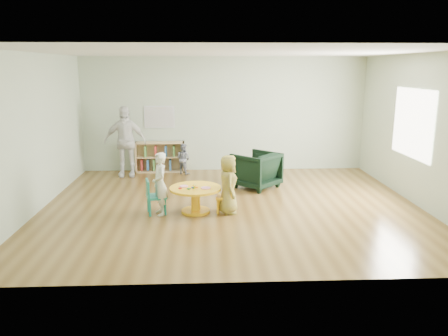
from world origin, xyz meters
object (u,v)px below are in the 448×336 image
at_px(child_left, 160,184).
at_px(child_right, 228,184).
at_px(kid_chair_right, 227,196).
at_px(adult_caretaker, 125,141).
at_px(activity_table, 196,195).
at_px(armchair, 256,170).
at_px(kid_chair_left, 154,196).
at_px(toddler, 183,159).
at_px(bookshelf, 160,157).

height_order(child_left, child_right, child_left).
bearing_deg(kid_chair_right, adult_caretaker, 48.49).
height_order(kid_chair_right, child_right, child_right).
bearing_deg(child_left, adult_caretaker, -177.72).
height_order(activity_table, armchair, armchair).
distance_m(child_right, adult_caretaker, 3.66).
bearing_deg(kid_chair_left, adult_caretaker, -173.80).
xyz_separation_m(kid_chair_left, child_right, (1.32, -0.03, 0.19)).
bearing_deg(child_right, kid_chair_right, 8.33).
bearing_deg(toddler, kid_chair_right, 141.20).
bearing_deg(adult_caretaker, child_right, -51.46).
xyz_separation_m(bookshelf, child_left, (0.33, -3.28, 0.19)).
distance_m(bookshelf, child_left, 3.30).
height_order(toddler, adult_caretaker, adult_caretaker).
relative_size(kid_chair_right, child_right, 0.53).
height_order(activity_table, kid_chair_left, kid_chair_left).
xyz_separation_m(activity_table, bookshelf, (-0.95, 3.19, 0.05)).
xyz_separation_m(kid_chair_left, kid_chair_right, (1.31, 0.03, -0.03)).
height_order(bookshelf, armchair, armchair).
height_order(bookshelf, adult_caretaker, adult_caretaker).
relative_size(bookshelf, child_right, 1.14).
relative_size(activity_table, child_left, 0.83).
distance_m(kid_chair_right, child_left, 1.21).
distance_m(kid_chair_right, bookshelf, 3.56).
bearing_deg(adult_caretaker, child_left, -69.37).
height_order(armchair, child_left, child_left).
xyz_separation_m(kid_chair_left, bookshelf, (-0.21, 3.25, 0.03)).
xyz_separation_m(child_left, adult_caretaker, (-1.09, 2.85, 0.28)).
bearing_deg(kid_chair_right, activity_table, 96.23).
bearing_deg(bookshelf, child_left, -84.18).
bearing_deg(toddler, child_left, 118.81).
distance_m(child_left, child_right, 1.20).
xyz_separation_m(kid_chair_left, toddler, (0.39, 2.97, 0.04)).
bearing_deg(activity_table, kid_chair_right, -3.04).
relative_size(kid_chair_right, armchair, 0.66).
bearing_deg(toddler, adult_caretaker, 40.47).
xyz_separation_m(bookshelf, armchair, (2.22, -1.60, 0.02)).
distance_m(armchair, toddler, 2.10).
bearing_deg(child_left, toddler, 156.30).
bearing_deg(activity_table, toddler, 96.83).
height_order(armchair, child_right, child_right).
xyz_separation_m(child_left, child_right, (1.20, 0.01, -0.03)).
distance_m(bookshelf, toddler, 0.66).
bearing_deg(bookshelf, kid_chair_right, -64.75).
bearing_deg(child_right, activity_table, 77.69).
relative_size(kid_chair_right, toddler, 0.75).
xyz_separation_m(activity_table, child_left, (-0.62, -0.09, 0.24)).
height_order(kid_chair_left, toddler, toddler).
distance_m(kid_chair_left, child_left, 0.25).
relative_size(child_right, toddler, 1.42).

